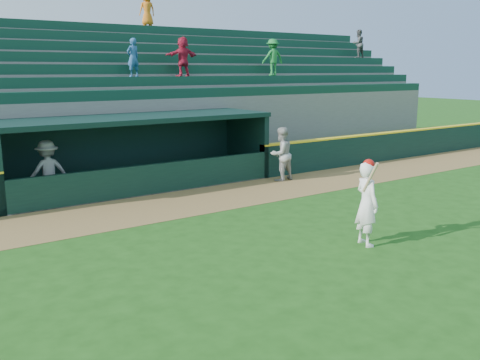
# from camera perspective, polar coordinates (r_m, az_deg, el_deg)

# --- Properties ---
(ground) EXTENTS (120.00, 120.00, 0.00)m
(ground) POSITION_cam_1_polar(r_m,az_deg,el_deg) (12.35, 4.32, -7.15)
(ground) COLOR #1B4A12
(ground) RESTS_ON ground
(warning_track) EXTENTS (40.00, 3.00, 0.01)m
(warning_track) POSITION_cam_1_polar(r_m,az_deg,el_deg) (16.27, -6.73, -2.54)
(warning_track) COLOR olive
(warning_track) RESTS_ON ground
(field_wall_right) EXTENTS (15.50, 0.30, 1.20)m
(field_wall_right) POSITION_cam_1_polar(r_m,az_deg,el_deg) (25.34, 16.43, 3.54)
(field_wall_right) COLOR black
(field_wall_right) RESTS_ON ground
(wall_stripe_right) EXTENTS (15.50, 0.32, 0.06)m
(wall_stripe_right) POSITION_cam_1_polar(r_m,az_deg,el_deg) (25.26, 16.51, 4.96)
(wall_stripe_right) COLOR yellow
(wall_stripe_right) RESTS_ON field_wall_right
(dugout_player_front) EXTENTS (1.00, 0.81, 1.95)m
(dugout_player_front) POSITION_cam_1_polar(r_m,az_deg,el_deg) (19.47, 4.42, 2.77)
(dugout_player_front) COLOR #A6A6A1
(dugout_player_front) RESTS_ON ground
(dugout_player_inside) EXTENTS (1.25, 0.75, 1.90)m
(dugout_player_inside) POSITION_cam_1_polar(r_m,az_deg,el_deg) (17.30, -19.81, 0.89)
(dugout_player_inside) COLOR #969591
(dugout_player_inside) RESTS_ON ground
(dugout) EXTENTS (9.40, 2.80, 2.46)m
(dugout) POSITION_cam_1_polar(r_m,az_deg,el_deg) (18.75, -11.39, 3.42)
(dugout) COLOR slate
(dugout) RESTS_ON ground
(stands) EXTENTS (34.50, 6.25, 7.43)m
(stands) POSITION_cam_1_polar(r_m,az_deg,el_deg) (22.87, -16.17, 7.24)
(stands) COLOR slate
(stands) RESTS_ON ground
(batter_at_plate) EXTENTS (0.63, 0.88, 2.03)m
(batter_at_plate) POSITION_cam_1_polar(r_m,az_deg,el_deg) (12.55, 13.38, -2.36)
(batter_at_plate) COLOR white
(batter_at_plate) RESTS_ON ground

